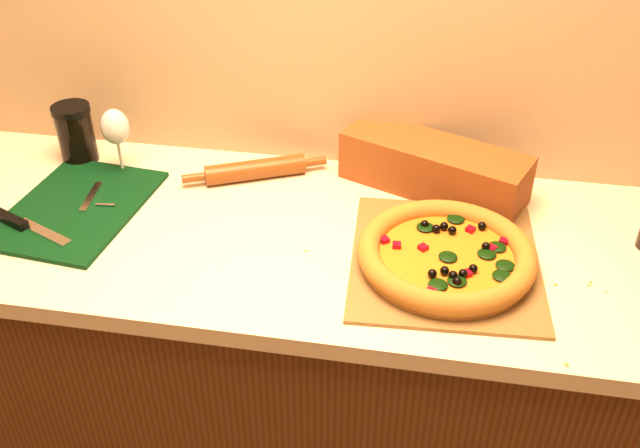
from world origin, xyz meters
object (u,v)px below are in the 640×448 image
(pizza_peel, at_px, (445,255))
(dark_jar, at_px, (76,133))
(pizza, at_px, (446,255))
(rolling_pin, at_px, (255,170))
(cutting_board, at_px, (75,208))
(wine_glass, at_px, (115,129))

(pizza_peel, height_order, dark_jar, dark_jar)
(pizza, xyz_separation_m, rolling_pin, (-0.47, 0.28, -0.01))
(pizza_peel, bearing_deg, dark_jar, 161.76)
(cutting_board, bearing_deg, pizza, 1.09)
(pizza_peel, relative_size, wine_glass, 3.48)
(rolling_pin, relative_size, wine_glass, 1.96)
(rolling_pin, bearing_deg, cutting_board, -150.63)
(rolling_pin, bearing_deg, wine_glass, -175.41)
(cutting_board, distance_m, wine_glass, 0.22)
(pizza_peel, height_order, pizza, pizza)
(pizza, bearing_deg, wine_glass, 162.74)
(pizza, bearing_deg, rolling_pin, 149.48)
(pizza, xyz_separation_m, dark_jar, (-0.94, 0.29, 0.04))
(pizza_peel, relative_size, dark_jar, 3.90)
(rolling_pin, distance_m, dark_jar, 0.47)
(pizza, height_order, wine_glass, wine_glass)
(pizza_peel, distance_m, wine_glass, 0.85)
(rolling_pin, bearing_deg, pizza, -30.52)
(pizza, relative_size, wine_glass, 2.13)
(cutting_board, height_order, wine_glass, wine_glass)
(pizza, bearing_deg, dark_jar, 162.89)
(rolling_pin, height_order, wine_glass, wine_glass)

